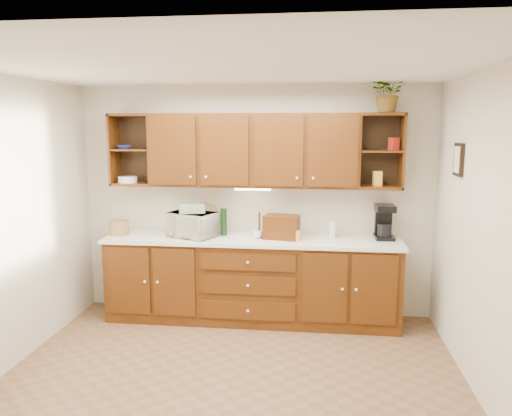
% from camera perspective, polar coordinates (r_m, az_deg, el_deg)
% --- Properties ---
extents(floor, '(4.00, 4.00, 0.00)m').
position_cam_1_polar(floor, '(4.47, -2.99, -19.46)').
color(floor, brown).
rests_on(floor, ground).
extents(ceiling, '(4.00, 4.00, 0.00)m').
position_cam_1_polar(ceiling, '(3.94, -3.32, 15.86)').
color(ceiling, white).
rests_on(ceiling, back_wall).
extents(back_wall, '(4.00, 0.00, 4.00)m').
position_cam_1_polar(back_wall, '(5.71, -0.11, 0.76)').
color(back_wall, beige).
rests_on(back_wall, floor).
extents(right_wall, '(0.00, 3.50, 3.50)m').
position_cam_1_polar(right_wall, '(4.16, 25.16, -3.36)').
color(right_wall, beige).
rests_on(right_wall, floor).
extents(base_cabinets, '(3.20, 0.60, 0.90)m').
position_cam_1_polar(base_cabinets, '(5.61, -0.48, -8.31)').
color(base_cabinets, '#3B1806').
rests_on(base_cabinets, floor).
extents(countertop, '(3.24, 0.64, 0.04)m').
position_cam_1_polar(countertop, '(5.48, -0.50, -3.65)').
color(countertop, white).
rests_on(countertop, base_cabinets).
extents(upper_cabinets, '(3.20, 0.33, 0.80)m').
position_cam_1_polar(upper_cabinets, '(5.49, -0.22, 6.63)').
color(upper_cabinets, '#3B1806').
rests_on(upper_cabinets, back_wall).
extents(undercabinet_light, '(0.40, 0.05, 0.02)m').
position_cam_1_polar(undercabinet_light, '(5.48, -0.38, 2.19)').
color(undercabinet_light, white).
rests_on(undercabinet_light, upper_cabinets).
extents(framed_picture, '(0.03, 0.24, 0.30)m').
position_cam_1_polar(framed_picture, '(4.94, 22.14, 5.15)').
color(framed_picture, black).
rests_on(framed_picture, right_wall).
extents(wicker_basket, '(0.29, 0.29, 0.16)m').
position_cam_1_polar(wicker_basket, '(5.86, -15.41, -2.16)').
color(wicker_basket, '#9C6B41').
rests_on(wicker_basket, countertop).
extents(microwave, '(0.59, 0.50, 0.27)m').
position_cam_1_polar(microwave, '(5.56, -7.31, -1.89)').
color(microwave, beige).
rests_on(microwave, countertop).
extents(towel_stack, '(0.32, 0.28, 0.08)m').
position_cam_1_polar(towel_stack, '(5.53, -7.35, -0.08)').
color(towel_stack, '#CDCB60').
rests_on(towel_stack, microwave).
extents(wine_bottle, '(0.09, 0.09, 0.31)m').
position_cam_1_polar(wine_bottle, '(5.60, -3.71, -1.59)').
color(wine_bottle, black).
rests_on(wine_bottle, countertop).
extents(woven_tray, '(0.37, 0.21, 0.36)m').
position_cam_1_polar(woven_tray, '(5.74, -5.80, -2.81)').
color(woven_tray, '#9C6B41').
rests_on(woven_tray, countertop).
extents(bread_box, '(0.40, 0.29, 0.26)m').
position_cam_1_polar(bread_box, '(5.43, 2.94, -2.18)').
color(bread_box, '#3B1806').
rests_on(bread_box, countertop).
extents(mug_tree, '(0.26, 0.25, 0.27)m').
position_cam_1_polar(mug_tree, '(5.53, 0.39, -2.88)').
color(mug_tree, '#3B1806').
rests_on(mug_tree, countertop).
extents(canister_red, '(0.13, 0.13, 0.14)m').
position_cam_1_polar(canister_red, '(5.51, 3.80, -2.66)').
color(canister_red, '#AE2319').
rests_on(canister_red, countertop).
extents(canister_white, '(0.10, 0.10, 0.19)m').
position_cam_1_polar(canister_white, '(5.54, 8.77, -2.42)').
color(canister_white, white).
rests_on(canister_white, countertop).
extents(canister_yellow, '(0.12, 0.12, 0.11)m').
position_cam_1_polar(canister_yellow, '(5.34, 4.64, -3.20)').
color(canister_yellow, gold).
rests_on(canister_yellow, countertop).
extents(coffee_maker, '(0.21, 0.27, 0.38)m').
position_cam_1_polar(coffee_maker, '(5.59, 14.45, -1.59)').
color(coffee_maker, black).
rests_on(coffee_maker, countertop).
extents(bowl_stack, '(0.21, 0.21, 0.04)m').
position_cam_1_polar(bowl_stack, '(5.82, -14.85, 6.75)').
color(bowl_stack, navy).
rests_on(bowl_stack, upper_cabinets).
extents(plate_stack, '(0.27, 0.27, 0.07)m').
position_cam_1_polar(plate_stack, '(5.83, -14.46, 3.17)').
color(plate_stack, white).
rests_on(plate_stack, upper_cabinets).
extents(pantry_box_yellow, '(0.10, 0.08, 0.16)m').
position_cam_1_polar(pantry_box_yellow, '(5.49, 13.70, 3.29)').
color(pantry_box_yellow, gold).
rests_on(pantry_box_yellow, upper_cabinets).
extents(pantry_box_red, '(0.11, 0.11, 0.13)m').
position_cam_1_polar(pantry_box_red, '(5.48, 15.47, 7.07)').
color(pantry_box_red, '#AE2319').
rests_on(pantry_box_red, upper_cabinets).
extents(potted_plant, '(0.38, 0.34, 0.41)m').
position_cam_1_polar(potted_plant, '(5.46, 14.95, 12.63)').
color(potted_plant, '#999999').
rests_on(potted_plant, upper_cabinets).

